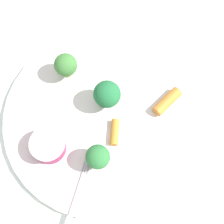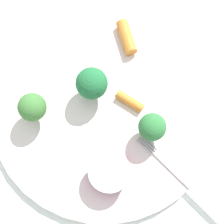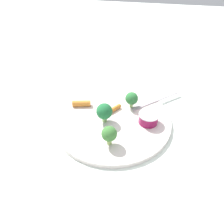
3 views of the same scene
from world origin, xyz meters
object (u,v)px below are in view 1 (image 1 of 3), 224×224
sauce_cup (49,147)px  broccoli_floret_2 (98,157)px  plate (103,117)px  fork (72,211)px  carrot_stick_0 (167,101)px  broccoli_floret_0 (107,94)px  carrot_stick_1 (117,131)px  broccoli_floret_1 (66,65)px

sauce_cup → broccoli_floret_2: bearing=-47.0°
plate → fork: size_ratio=2.27×
carrot_stick_0 → sauce_cup: bearing=169.8°
broccoli_floret_2 → carrot_stick_0: size_ratio=0.94×
broccoli_floret_0 → carrot_stick_0: broccoli_floret_0 is taller
fork → broccoli_floret_2: bearing=30.0°
broccoli_floret_0 → carrot_stick_1: broccoli_floret_0 is taller
sauce_cup → broccoli_floret_2: broccoli_floret_2 is taller
carrot_stick_1 → fork: (-0.12, -0.06, -0.00)m
broccoli_floret_0 → fork: size_ratio=0.40×
sauce_cup → broccoli_floret_1: (0.09, 0.10, 0.02)m
plate → carrot_stick_1: bearing=-81.8°
broccoli_floret_0 → carrot_stick_1: 0.06m
plate → fork: fork is taller
broccoli_floret_0 → fork: (-0.13, -0.11, -0.03)m
broccoli_floret_0 → carrot_stick_0: size_ratio=1.08×
broccoli_floret_0 → broccoli_floret_1: broccoli_floret_0 is taller
carrot_stick_1 → sauce_cup: bearing=162.7°
broccoli_floret_0 → broccoli_floret_1: size_ratio=1.06×
plate → broccoli_floret_0: (0.02, 0.02, 0.04)m
broccoli_floret_1 → carrot_stick_1: broccoli_floret_1 is taller
broccoli_floret_0 → fork: bearing=-139.5°
carrot_stick_1 → carrot_stick_0: bearing=-2.1°
plate → broccoli_floret_0: broccoli_floret_0 is taller
broccoli_floret_2 → carrot_stick_0: broccoli_floret_2 is taller
broccoli_floret_0 → carrot_stick_1: size_ratio=1.36×
sauce_cup → fork: sauce_cup is taller
plate → carrot_stick_1: carrot_stick_1 is taller
plate → carrot_stick_1: size_ratio=7.76×
broccoli_floret_1 → carrot_stick_0: size_ratio=1.02×
sauce_cup → carrot_stick_1: size_ratio=1.29×
plate → broccoli_floret_2: 0.08m
sauce_cup → carrot_stick_0: bearing=-10.2°
carrot_stick_1 → broccoli_floret_0: bearing=74.7°
broccoli_floret_2 → carrot_stick_0: bearing=8.1°
carrot_stick_1 → broccoli_floret_2: bearing=-154.5°
sauce_cup → fork: size_ratio=0.38×
plate → sauce_cup: bearing=-178.4°
plate → broccoli_floret_0: size_ratio=5.72×
broccoli_floret_1 → plate: bearing=-84.6°
fork → plate: bearing=40.6°
plate → fork: bearing=-139.4°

